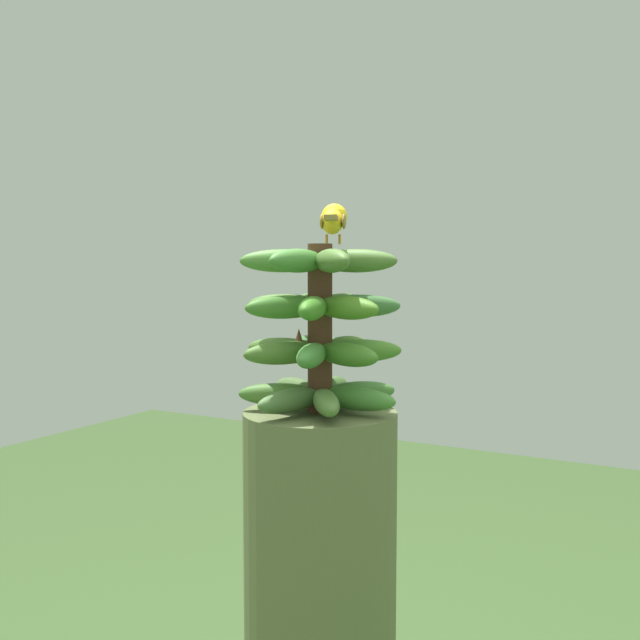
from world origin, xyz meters
TOP-DOWN VIEW (x-y plane):
  - banana_bunch at (-0.00, 0.00)m, footprint 0.30×0.30m
  - perched_bird at (0.06, 0.00)m, footprint 0.18×0.10m

SIDE VIEW (x-z plane):
  - banana_bunch at x=0.00m, z-range 1.07..1.38m
  - perched_bird at x=0.06m, z-range 1.38..1.46m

